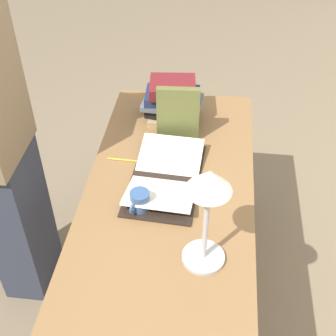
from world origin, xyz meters
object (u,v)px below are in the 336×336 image
open_book (165,176)px  book_standing_upright (177,114)px  reading_lamp (208,198)px  coffee_mug (140,201)px  pencil (125,160)px  book_stack_tall (172,101)px

open_book → book_standing_upright: book_standing_upright is taller
reading_lamp → coffee_mug: size_ratio=4.07×
open_book → pencil: (-0.10, -0.19, -0.02)m
reading_lamp → coffee_mug: 0.42m
pencil → reading_lamp: bearing=37.0°
book_standing_upright → pencil: book_standing_upright is taller
reading_lamp → pencil: size_ratio=2.64×
book_stack_tall → book_standing_upright: bearing=13.4°
open_book → coffee_mug: size_ratio=5.01×
pencil → book_stack_tall: bearing=154.1°
book_standing_upright → coffee_mug: size_ratio=2.65×
book_standing_upright → pencil: bearing=-51.5°
book_stack_tall → coffee_mug: 0.63m
book_standing_upright → coffee_mug: book_standing_upright is taller
open_book → book_standing_upright: size_ratio=1.89×
open_book → book_stack_tall: book_stack_tall is taller
book_standing_upright → coffee_mug: (0.47, -0.09, -0.09)m
book_stack_tall → coffee_mug: (0.63, -0.06, -0.05)m
book_standing_upright → reading_lamp: 0.72m
book_stack_tall → pencil: book_stack_tall is taller
book_stack_tall → open_book: bearing=2.6°
open_book → coffee_mug: bearing=-19.4°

